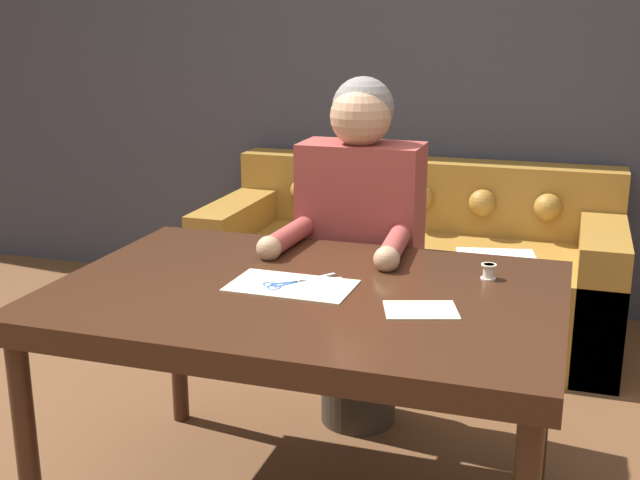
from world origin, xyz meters
TOP-DOWN VIEW (x-y plane):
  - wall_back at (0.00, 2.20)m, footprint 8.00×0.06m
  - dining_table at (0.04, 0.10)m, footprint 1.43×0.99m
  - couch at (0.02, 1.74)m, footprint 1.93×0.90m
  - person at (0.03, 0.73)m, footprint 0.46×0.59m
  - pattern_paper_main at (0.00, 0.10)m, footprint 0.35×0.22m
  - pattern_paper_offcut at (0.39, 0.02)m, footprint 0.22×0.19m
  - scissors at (-0.01, 0.11)m, footprint 0.20×0.20m
  - thread_spool at (0.52, 0.34)m, footprint 0.04×0.04m

SIDE VIEW (x-z plane):
  - couch at x=0.02m, z-range -0.10..0.68m
  - person at x=0.03m, z-range 0.02..1.30m
  - dining_table at x=0.04m, z-range 0.30..1.04m
  - pattern_paper_offcut at x=0.39m, z-range 0.74..0.74m
  - pattern_paper_main at x=0.00m, z-range 0.74..0.74m
  - scissors at x=-0.01m, z-range 0.74..0.74m
  - thread_spool at x=0.52m, z-range 0.74..0.78m
  - wall_back at x=0.00m, z-range 0.00..2.60m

